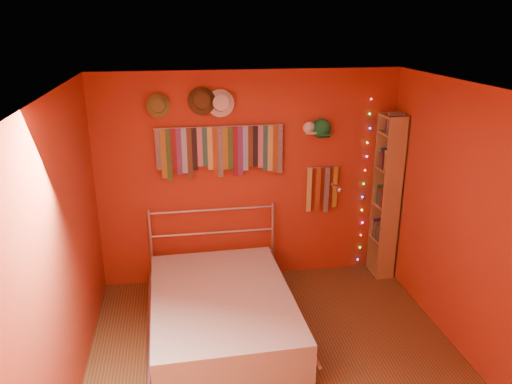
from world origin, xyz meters
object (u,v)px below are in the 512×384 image
bookshelf (390,196)px  bed (222,311)px  tie_rack (221,149)px  reading_lamp (338,189)px

bookshelf → bed: size_ratio=0.98×
tie_rack → bed: bearing=-96.6°
bookshelf → bed: 2.43m
bookshelf → tie_rack: bearing=175.6°
tie_rack → bed: size_ratio=0.71×
reading_lamp → bed: (-1.46, -0.88, -0.92)m
reading_lamp → bed: 1.94m
tie_rack → bookshelf: bearing=-4.4°
bed → bookshelf: bearing=21.7°
bookshelf → bed: (-2.12, -0.90, -0.79)m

